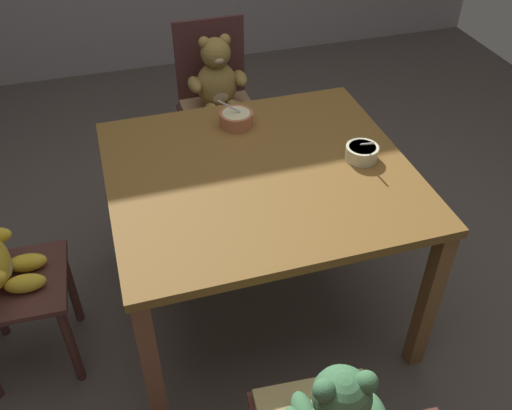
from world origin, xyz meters
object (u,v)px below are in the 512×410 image
Objects in this scene: dining_table at (260,190)px; teddy_chair_far_center at (218,94)px; porridge_bowl_terracotta_far_center at (237,119)px; porridge_bowl_cream_near_right at (362,152)px.

dining_table is 0.95m from teddy_chair_far_center.
porridge_bowl_terracotta_far_center is at bearing 89.70° from dining_table.
teddy_chair_far_center is 6.04× the size of porridge_bowl_terracotta_far_center.
porridge_bowl_cream_near_right is at bearing -5.49° from dining_table.
porridge_bowl_cream_near_right is 0.54m from porridge_bowl_terracotta_far_center.
porridge_bowl_cream_near_right reaches higher than dining_table.
teddy_chair_far_center reaches higher than dining_table.
porridge_bowl_terracotta_far_center is (-0.06, -0.61, 0.22)m from teddy_chair_far_center.
porridge_bowl_terracotta_far_center reaches higher than porridge_bowl_cream_near_right.
porridge_bowl_terracotta_far_center reaches higher than dining_table.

